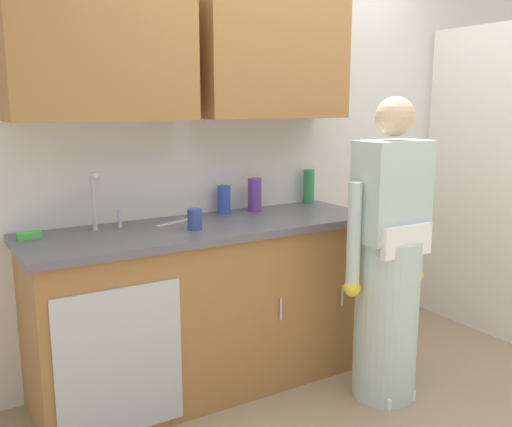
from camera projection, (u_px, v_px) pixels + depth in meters
ground_plane at (364, 413)px, 2.94m from camera, size 9.00×9.00×0.00m
kitchen_wall_with_uppers at (244, 122)px, 3.42m from camera, size 4.80×0.44×2.70m
closet_door_panel at (491, 184)px, 3.81m from camera, size 0.04×1.10×2.10m
counter_cabinet at (207, 309)px, 3.16m from camera, size 1.90×0.62×0.90m
countertop at (206, 228)px, 3.07m from camera, size 1.96×0.66×0.04m
sink at (111, 238)px, 2.81m from camera, size 0.50×0.36×0.35m
person_at_sink at (388, 274)px, 2.99m from camera, size 0.55×0.34×1.62m
bottle_dish_liquid at (224, 199)px, 3.35m from camera, size 0.08×0.08×0.17m
bottle_soap at (255, 195)px, 3.42m from camera, size 0.08×0.08×0.20m
bottle_water_tall at (309, 186)px, 3.68m from camera, size 0.07×0.07×0.22m
cup_by_sink at (195, 219)px, 2.92m from camera, size 0.08×0.08×0.11m
knife_on_counter at (173, 223)px, 3.08m from camera, size 0.23×0.11×0.01m
sponge at (29, 235)px, 2.74m from camera, size 0.11×0.07×0.03m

